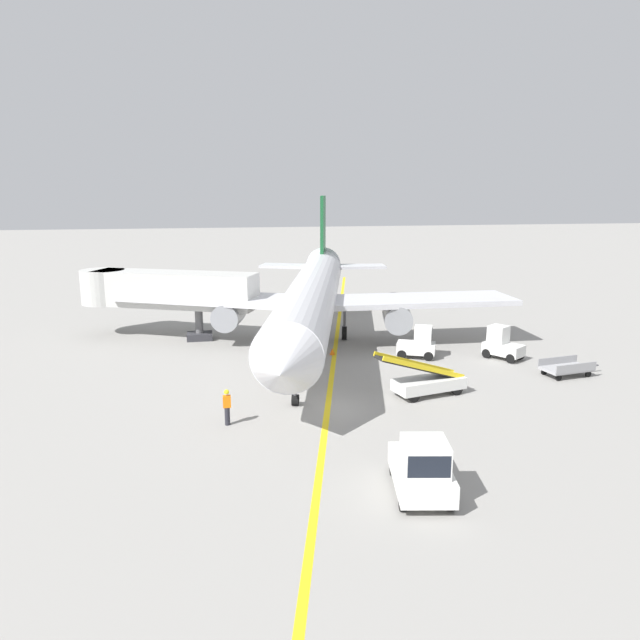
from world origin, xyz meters
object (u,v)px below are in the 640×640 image
at_px(airliner, 312,296).
at_px(baggage_cart_loaded, 567,368).
at_px(baggage_tug_by_cargo_door, 419,344).
at_px(safety_cone_nose_right, 426,336).
at_px(belt_loader_forward_hold, 427,381).
at_px(ground_crew_marshaller, 227,406).
at_px(safety_cone_nose_left, 332,351).
at_px(jet_bridge, 157,290).
at_px(pushback_tug, 422,468).
at_px(baggage_tug_near_wing, 502,344).

height_order(airliner, baggage_cart_loaded, airliner).
xyz_separation_m(baggage_tug_by_cargo_door, safety_cone_nose_right, (2.22, 4.53, -0.71)).
relative_size(belt_loader_forward_hold, ground_crew_marshaller, 3.04).
bearing_deg(airliner, safety_cone_nose_left, -74.53).
bearing_deg(jet_bridge, ground_crew_marshaller, -76.25).
bearing_deg(airliner, baggage_tug_by_cargo_door, -37.30).
distance_m(baggage_tug_by_cargo_door, safety_cone_nose_left, 5.61).
height_order(airliner, pushback_tug, airliner).
distance_m(jet_bridge, baggage_tug_near_wing, 24.15).
height_order(baggage_cart_loaded, safety_cone_nose_right, baggage_cart_loaded).
height_order(belt_loader_forward_hold, ground_crew_marshaller, belt_loader_forward_hold).
height_order(jet_bridge, safety_cone_nose_left, jet_bridge).
distance_m(baggage_tug_near_wing, baggage_cart_loaded, 4.57).
bearing_deg(belt_loader_forward_hold, airliner, 109.62).
distance_m(baggage_cart_loaded, safety_cone_nose_left, 14.22).
distance_m(airliner, safety_cone_nose_left, 4.39).
height_order(baggage_tug_by_cargo_door, safety_cone_nose_right, baggage_tug_by_cargo_door).
distance_m(jet_bridge, ground_crew_marshaller, 18.36).
xyz_separation_m(airliner, safety_cone_nose_left, (0.80, -2.90, -3.20)).
distance_m(pushback_tug, belt_loader_forward_hold, 10.54).
bearing_deg(belt_loader_forward_hold, jet_bridge, 133.54).
xyz_separation_m(belt_loader_forward_hold, baggage_cart_loaded, (9.13, 1.59, -0.31)).
bearing_deg(baggage_cart_loaded, airliner, 143.29).
relative_size(jet_bridge, baggage_cart_loaded, 3.35).
height_order(belt_loader_forward_hold, safety_cone_nose_left, belt_loader_forward_hold).
relative_size(ground_crew_marshaller, safety_cone_nose_right, 3.86).
bearing_deg(belt_loader_forward_hold, baggage_tug_by_cargo_door, 73.55).
height_order(airliner, baggage_tug_by_cargo_door, airliner).
relative_size(jet_bridge, safety_cone_nose_right, 29.19).
bearing_deg(safety_cone_nose_right, belt_loader_forward_hold, -110.48).
distance_m(belt_loader_forward_hold, ground_crew_marshaller, 10.64).
height_order(airliner, ground_crew_marshaller, airliner).
xyz_separation_m(baggage_tug_by_cargo_door, baggage_cart_loaded, (7.12, -5.21, -0.46)).
bearing_deg(safety_cone_nose_right, baggage_tug_near_wing, -62.52).
bearing_deg(ground_crew_marshaller, baggage_cart_loaded, 10.81).
bearing_deg(safety_cone_nose_left, ground_crew_marshaller, -123.79).
xyz_separation_m(pushback_tug, belt_loader_forward_hold, (3.91, 9.79, -0.22)).
bearing_deg(ground_crew_marshaller, safety_cone_nose_right, 42.60).
distance_m(jet_bridge, safety_cone_nose_right, 19.71).
distance_m(airliner, baggage_tug_near_wing, 12.88).
bearing_deg(jet_bridge, safety_cone_nose_right, -12.42).
distance_m(baggage_tug_near_wing, ground_crew_marshaller, 19.25).
xyz_separation_m(baggage_tug_by_cargo_door, safety_cone_nose_left, (-5.28, 1.73, -0.71)).
bearing_deg(baggage_tug_by_cargo_door, ground_crew_marshaller, -144.26).
xyz_separation_m(pushback_tug, baggage_cart_loaded, (13.05, 11.38, -0.53)).
relative_size(airliner, baggage_tug_near_wing, 12.85).
relative_size(pushback_tug, baggage_tug_near_wing, 1.43).
bearing_deg(belt_loader_forward_hold, baggage_tug_near_wing, 38.43).
relative_size(baggage_tug_near_wing, belt_loader_forward_hold, 0.53).
height_order(baggage_tug_by_cargo_door, ground_crew_marshaller, baggage_tug_by_cargo_door).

